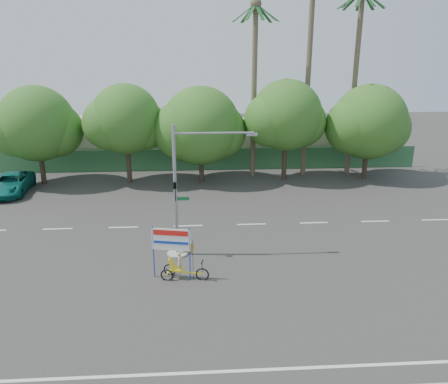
{
  "coord_description": "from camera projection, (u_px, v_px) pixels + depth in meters",
  "views": [
    {
      "loc": [
        -1.35,
        -17.43,
        10.37
      ],
      "look_at": [
        -0.0,
        3.9,
        3.5
      ],
      "focal_mm": 35.0,
      "sensor_mm": 36.0,
      "label": 1
    }
  ],
  "objects": [
    {
      "name": "ground",
      "position": [
        229.0,
        291.0,
        19.81
      ],
      "size": [
        120.0,
        120.0,
        0.0
      ],
      "primitive_type": "plane",
      "color": "#33302D",
      "rests_on": "ground"
    },
    {
      "name": "fence",
      "position": [
        212.0,
        159.0,
        39.93
      ],
      "size": [
        38.0,
        0.08,
        2.0
      ],
      "primitive_type": "cube",
      "color": "#336B3D",
      "rests_on": "ground"
    },
    {
      "name": "building_left",
      "position": [
        110.0,
        140.0,
        43.3
      ],
      "size": [
        12.0,
        8.0,
        4.0
      ],
      "primitive_type": "cube",
      "color": "beige",
      "rests_on": "ground"
    },
    {
      "name": "building_right",
      "position": [
        289.0,
        140.0,
        44.45
      ],
      "size": [
        14.0,
        8.0,
        3.6
      ],
      "primitive_type": "cube",
      "color": "beige",
      "rests_on": "ground"
    },
    {
      "name": "tree_far_left",
      "position": [
        36.0,
        126.0,
        34.61
      ],
      "size": [
        7.14,
        6.0,
        7.96
      ],
      "color": "#473828",
      "rests_on": "ground"
    },
    {
      "name": "tree_left",
      "position": [
        125.0,
        122.0,
        34.94
      ],
      "size": [
        6.66,
        5.6,
        8.07
      ],
      "color": "#473828",
      "rests_on": "ground"
    },
    {
      "name": "tree_center",
      "position": [
        200.0,
        128.0,
        35.49
      ],
      "size": [
        7.62,
        6.4,
        7.85
      ],
      "color": "#473828",
      "rests_on": "ground"
    },
    {
      "name": "tree_right",
      "position": [
        286.0,
        118.0,
        35.67
      ],
      "size": [
        6.9,
        5.8,
        8.36
      ],
      "color": "#473828",
      "rests_on": "ground"
    },
    {
      "name": "tree_far_right",
      "position": [
        368.0,
        124.0,
        36.28
      ],
      "size": [
        7.38,
        6.2,
        7.94
      ],
      "color": "#473828",
      "rests_on": "ground"
    },
    {
      "name": "palm_tall",
      "position": [
        310.0,
        51.0,
        35.62
      ],
      "size": [
        3.73,
        3.79,
        17.45
      ],
      "color": "#70604C",
      "rests_on": "ground"
    },
    {
      "name": "palm_mid",
      "position": [
        356.0,
        64.0,
        36.19
      ],
      "size": [
        3.73,
        3.79,
        15.45
      ],
      "color": "#70604C",
      "rests_on": "ground"
    },
    {
      "name": "palm_short",
      "position": [
        254.0,
        71.0,
        35.84
      ],
      "size": [
        3.73,
        3.79,
        14.45
      ],
      "color": "#70604C",
      "rests_on": "ground"
    },
    {
      "name": "traffic_signal",
      "position": [
        182.0,
        203.0,
        22.57
      ],
      "size": [
        4.72,
        1.1,
        7.0
      ],
      "color": "gray",
      "rests_on": "ground"
    },
    {
      "name": "trike_billboard",
      "position": [
        177.0,
        258.0,
        20.65
      ],
      "size": [
        2.68,
        0.93,
        2.68
      ],
      "rotation": [
        0.0,
        0.0,
        -0.21
      ],
      "color": "black",
      "rests_on": "ground"
    },
    {
      "name": "pickup_truck",
      "position": [
        11.0,
        184.0,
        33.42
      ],
      "size": [
        2.93,
        5.63,
        1.52
      ],
      "primitive_type": "imported",
      "rotation": [
        0.0,
        0.0,
        0.08
      ],
      "color": "#0F6C60",
      "rests_on": "ground"
    }
  ]
}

